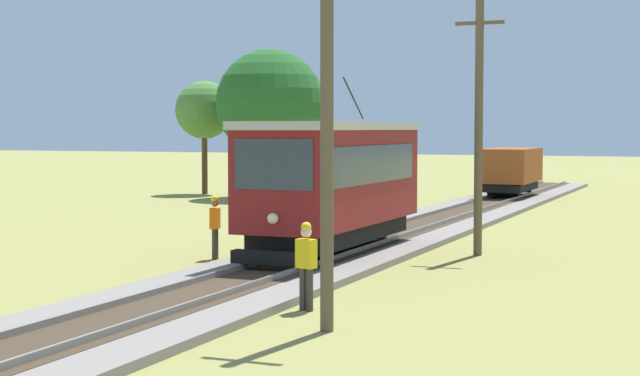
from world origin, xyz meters
name	(u,v)px	position (x,y,z in m)	size (l,w,h in m)	color
red_tram	(333,180)	(0.00, 21.46, 2.19)	(2.60, 8.54, 4.79)	maroon
freight_car	(510,169)	(0.00, 46.05, 1.56)	(2.40, 5.20, 2.31)	#93471E
utility_pole_near_tram	(327,134)	(3.64, 11.88, 3.54)	(1.40, 0.25, 6.89)	brown
utility_pole_mid	(479,121)	(3.64, 23.56, 3.87)	(1.40, 0.26, 7.54)	brown
track_worker	(306,262)	(2.50, 13.61, 0.98)	(0.43, 0.33, 1.78)	#38332D
second_worker	(215,224)	(-2.92, 19.90, 0.98)	(0.34, 0.43, 1.78)	#38332D
tree_left_near	(270,103)	(-12.03, 43.02, 4.95)	(5.68, 5.68, 7.79)	#4C3823
tree_left_far	(204,110)	(-16.72, 44.46, 4.64)	(3.22, 3.22, 6.28)	#4C3823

